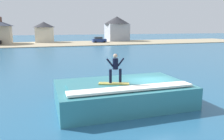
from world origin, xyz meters
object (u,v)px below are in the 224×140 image
car_far_shore (99,40)px  house_small_cottage (44,31)px  house_gabled_white (117,28)px  surfboard (114,83)px  surfer (115,67)px  wave_crest (123,93)px

car_far_shore → house_small_cottage: 17.01m
car_far_shore → house_gabled_white: 10.65m
house_gabled_white → house_small_cottage: size_ratio=1.30×
house_gabled_white → car_far_shore: bearing=-141.0°
house_gabled_white → surfboard: bearing=-109.1°
surfer → house_gabled_white: (20.45, 59.16, 2.04)m
surfboard → house_gabled_white: (20.55, 59.21, 3.00)m
surfboard → house_small_cottage: size_ratio=0.27×
wave_crest → surfer: (-0.62, -0.43, 1.77)m
house_gabled_white → wave_crest: bearing=-108.7°
wave_crest → surfboard: 1.19m
wave_crest → surfer: 1.93m
surfboard → car_far_shore: bearing=76.5°
house_small_cottage → surfboard: bearing=-87.4°
surfer → house_gabled_white: bearing=70.9°
wave_crest → surfboard: size_ratio=4.45×
surfboard → surfer: 0.97m
surfboard → car_far_shore: 54.41m
surfer → car_far_shore: 54.36m
surfboard → car_far_shore: (12.74, 52.90, -0.56)m
car_far_shore → house_small_cottage: bearing=157.0°
surfer → car_far_shore: surfer is taller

